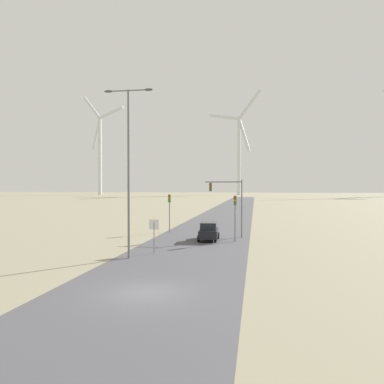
{
  "coord_description": "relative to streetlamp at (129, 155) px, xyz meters",
  "views": [
    {
      "loc": [
        5.57,
        -18.39,
        5.45
      ],
      "look_at": [
        0.0,
        14.31,
        4.93
      ],
      "focal_mm": 35.0,
      "sensor_mm": 36.0,
      "label": 1
    }
  ],
  "objects": [
    {
      "name": "traffic_light_post_near_right",
      "position": [
        7.45,
        9.97,
        -4.49
      ],
      "size": [
        0.28,
        0.34,
        4.5
      ],
      "color": "slate",
      "rests_on": "ground"
    },
    {
      "name": "wind_turbine_left",
      "position": [
        -0.9,
        209.06,
        21.8
      ],
      "size": [
        33.28,
        15.6,
        64.34
      ],
      "color": "silver",
      "rests_on": "ground"
    },
    {
      "name": "traffic_light_mast_overhead",
      "position": [
        6.65,
        13.1,
        -3.44
      ],
      "size": [
        3.99,
        0.35,
        6.15
      ],
      "color": "slate",
      "rests_on": "ground"
    },
    {
      "name": "wind_turbine_far_left",
      "position": [
        -89.99,
        201.61,
        22.59
      ],
      "size": [
        32.66,
        14.03,
        64.95
      ],
      "color": "silver",
      "rests_on": "ground"
    },
    {
      "name": "traffic_light_post_near_left",
      "position": [
        -0.57,
        15.96,
        -4.52
      ],
      "size": [
        0.28,
        0.34,
        4.46
      ],
      "color": "slate",
      "rests_on": "ground"
    },
    {
      "name": "stop_sign_near",
      "position": [
        1.31,
        2.37,
        -5.85
      ],
      "size": [
        0.81,
        0.07,
        2.75
      ],
      "color": "slate",
      "rests_on": "ground"
    },
    {
      "name": "road_surface",
      "position": [
        3.86,
        39.45,
        -7.77
      ],
      "size": [
        10.0,
        240.0,
        0.01
      ],
      "color": "#47474C",
      "rests_on": "ground"
    },
    {
      "name": "streetlamp",
      "position": [
        0.0,
        0.0,
        0.0
      ],
      "size": [
        3.84,
        0.32,
        12.73
      ],
      "color": "slate",
      "rests_on": "ground"
    },
    {
      "name": "ground_plane",
      "position": [
        3.86,
        -8.55,
        -7.77
      ],
      "size": [
        600.0,
        600.0,
        0.0
      ],
      "primitive_type": "plane",
      "color": "gray"
    },
    {
      "name": "car_approaching",
      "position": [
        4.79,
        10.28,
        -6.86
      ],
      "size": [
        2.06,
        4.21,
        1.83
      ],
      "color": "black",
      "rests_on": "ground"
    }
  ]
}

